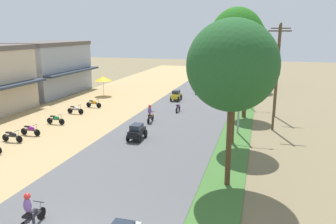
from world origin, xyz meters
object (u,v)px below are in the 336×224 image
(parked_motorbike_fifth, at_px, (56,119))
(median_tree_nearest, at_px, (232,66))
(median_tree_fourth, at_px, (251,38))
(car_hatchback_yellow, at_px, (176,95))
(motorbike_foreground_rider, at_px, (30,211))
(motorbike_ahead_second, at_px, (150,114))
(median_tree_second, at_px, (237,41))
(streetlamp_near, at_px, (240,81))
(vendor_umbrella, at_px, (103,79))
(median_tree_third, at_px, (247,62))
(parked_motorbike_third, at_px, (12,136))
(parked_motorbike_fourth, at_px, (31,130))
(parked_motorbike_seventh, at_px, (94,103))
(utility_pole_far, at_px, (278,69))
(motorbike_ahead_third, at_px, (178,107))
(car_hatchback_black, at_px, (137,131))
(parked_motorbike_sixth, at_px, (76,109))
(streetlamp_mid, at_px, (247,66))
(motorbike_ahead_fourth, at_px, (197,88))
(utility_pole_near, at_px, (276,77))
(median_tree_fifth, at_px, (253,46))

(parked_motorbike_fifth, distance_m, median_tree_nearest, 19.11)
(median_tree_fourth, distance_m, car_hatchback_yellow, 15.21)
(car_hatchback_yellow, distance_m, motorbike_foreground_rider, 27.95)
(motorbike_ahead_second, bearing_deg, median_tree_nearest, -53.58)
(median_tree_second, xyz_separation_m, streetlamp_near, (0.24, 2.63, -3.19))
(vendor_umbrella, height_order, median_tree_third, median_tree_third)
(parked_motorbike_third, distance_m, motorbike_foreground_rider, 12.91)
(parked_motorbike_fourth, height_order, parked_motorbike_seventh, same)
(median_tree_fourth, relative_size, utility_pole_far, 1.08)
(median_tree_nearest, xyz_separation_m, median_tree_second, (-0.38, 7.29, 1.01))
(motorbike_ahead_second, bearing_deg, parked_motorbike_third, -135.73)
(median_tree_second, distance_m, motorbike_ahead_third, 12.75)
(vendor_umbrella, height_order, car_hatchback_black, vendor_umbrella)
(median_tree_nearest, height_order, median_tree_second, median_tree_second)
(parked_motorbike_seventh, distance_m, car_hatchback_yellow, 9.94)
(streetlamp_near, bearing_deg, parked_motorbike_fourth, -162.03)
(median_tree_third, bearing_deg, streetlamp_near, -92.02)
(parked_motorbike_fifth, xyz_separation_m, parked_motorbike_sixth, (-0.34, 3.96, 0.00))
(parked_motorbike_seventh, relative_size, streetlamp_mid, 0.24)
(parked_motorbike_third, bearing_deg, parked_motorbike_sixth, 90.47)
(parked_motorbike_seventh, bearing_deg, utility_pole_far, 4.55)
(median_tree_fourth, height_order, streetlamp_mid, median_tree_fourth)
(parked_motorbike_fifth, xyz_separation_m, median_tree_third, (16.24, 7.26, 4.87))
(parked_motorbike_third, distance_m, parked_motorbike_seventh, 12.37)
(median_tree_fourth, xyz_separation_m, streetlamp_mid, (0.08, -11.02, -2.90))
(streetlamp_near, distance_m, motorbike_foreground_rider, 18.38)
(parked_motorbike_third, bearing_deg, car_hatchback_yellow, 66.28)
(parked_motorbike_seventh, distance_m, median_tree_fourth, 24.39)
(median_tree_nearest, relative_size, median_tree_second, 0.90)
(median_tree_third, relative_size, median_tree_fourth, 0.74)
(parked_motorbike_third, distance_m, utility_pole_far, 24.22)
(car_hatchback_black, bearing_deg, median_tree_third, 51.39)
(median_tree_third, bearing_deg, parked_motorbike_seventh, -179.43)
(parked_motorbike_fifth, relative_size, median_tree_fourth, 0.18)
(vendor_umbrella, height_order, motorbike_ahead_fourth, vendor_umbrella)
(motorbike_foreground_rider, bearing_deg, median_tree_nearest, 40.41)
(car_hatchback_black, bearing_deg, median_tree_nearest, -38.34)
(median_tree_nearest, bearing_deg, utility_pole_near, 77.18)
(vendor_umbrella, relative_size, streetlamp_mid, 0.33)
(median_tree_fourth, bearing_deg, vendor_umbrella, -149.43)
(streetlamp_mid, relative_size, car_hatchback_yellow, 3.77)
(median_tree_third, bearing_deg, median_tree_nearest, -90.21)
(median_tree_second, bearing_deg, parked_motorbike_fourth, -170.73)
(motorbike_ahead_second, bearing_deg, median_tree_fifth, 73.32)
(motorbike_ahead_second, bearing_deg, utility_pole_far, 27.53)
(median_tree_third, bearing_deg, car_hatchback_yellow, 144.42)
(median_tree_second, distance_m, car_hatchback_black, 9.97)
(median_tree_fifth, distance_m, utility_pole_near, 26.38)
(motorbike_foreground_rider, bearing_deg, streetlamp_near, 65.48)
(parked_motorbike_third, bearing_deg, motorbike_ahead_second, 44.27)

